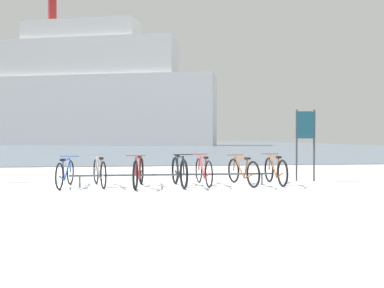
{
  "coord_description": "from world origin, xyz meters",
  "views": [
    {
      "loc": [
        0.45,
        -5.55,
        1.19
      ],
      "look_at": [
        1.57,
        4.54,
        1.03
      ],
      "focal_mm": 33.86,
      "sensor_mm": 36.0,
      "label": 1
    }
  ],
  "objects": [
    {
      "name": "bicycle_2",
      "position": [
        0.12,
        3.32,
        0.36
      ],
      "size": [
        0.46,
        1.77,
        0.8
      ],
      "color": "black",
      "rests_on": "ground"
    },
    {
      "name": "bike_rack",
      "position": [
        0.99,
        3.47,
        0.27
      ],
      "size": [
        5.07,
        0.08,
        0.31
      ],
      "color": "#4C5156",
      "rests_on": "ground"
    },
    {
      "name": "bicycle_6",
      "position": [
        3.62,
        3.48,
        0.35
      ],
      "size": [
        0.46,
        1.67,
        0.78
      ],
      "color": "black",
      "rests_on": "ground"
    },
    {
      "name": "info_sign",
      "position": [
        4.68,
        4.07,
        1.35
      ],
      "size": [
        0.55,
        0.07,
        1.98
      ],
      "color": "#33383D",
      "rests_on": "ground"
    },
    {
      "name": "ferry_ship",
      "position": [
        -10.95,
        59.74,
        8.94
      ],
      "size": [
        45.13,
        19.02,
        26.67
      ],
      "color": "white",
      "rests_on": "ground"
    },
    {
      "name": "bicycle_1",
      "position": [
        -0.84,
        3.57,
        0.35
      ],
      "size": [
        0.63,
        1.59,
        0.77
      ],
      "color": "black",
      "rests_on": "ground"
    },
    {
      "name": "bicycle_3",
      "position": [
        1.12,
        3.34,
        0.37
      ],
      "size": [
        0.46,
        1.68,
        0.82
      ],
      "color": "black",
      "rests_on": "ground"
    },
    {
      "name": "bicycle_4",
      "position": [
        1.76,
        3.55,
        0.36
      ],
      "size": [
        0.46,
        1.69,
        0.78
      ],
      "color": "black",
      "rests_on": "ground"
    },
    {
      "name": "bicycle_0",
      "position": [
        -1.65,
        3.55,
        0.34
      ],
      "size": [
        0.46,
        1.61,
        0.74
      ],
      "color": "black",
      "rests_on": "ground"
    },
    {
      "name": "bicycle_5",
      "position": [
        2.75,
        3.43,
        0.34
      ],
      "size": [
        0.54,
        1.7,
        0.76
      ],
      "color": "black",
      "rests_on": "ground"
    },
    {
      "name": "ground",
      "position": [
        0.0,
        53.9,
        -0.04
      ],
      "size": [
        80.0,
        132.0,
        0.08
      ],
      "color": "white"
    }
  ]
}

